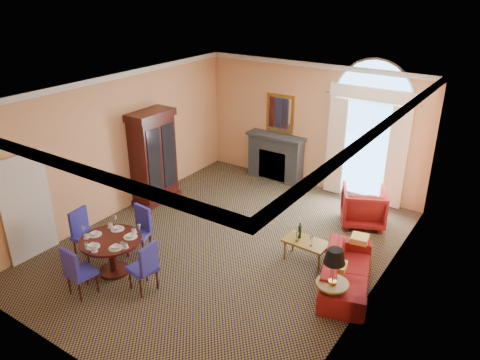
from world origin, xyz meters
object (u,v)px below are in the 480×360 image
Objects in this scene: dining_table at (111,247)px; coffee_table at (305,242)px; armoire at (153,158)px; sofa at (347,271)px; armchair at (363,206)px; side_table at (333,272)px.

coffee_table is (2.80, 2.34, -0.13)m from dining_table.
sofa is (5.27, -0.68, -0.79)m from armoire.
armchair is at bearing 81.44° from coffee_table.
dining_table is (1.50, -2.73, -0.55)m from armoire.
side_table is (0.63, -3.13, 0.32)m from armchair.
coffee_table is (4.30, -0.39, -0.67)m from armoire.
armoire reaches higher than side_table.
armoire is 1.11× the size of sofa.
side_table reaches higher than armchair.
coffee_table is 1.52m from side_table.
armoire is at bearing 164.57° from side_table.
dining_table is 0.56× the size of sofa.
armchair is 0.82× the size of side_table.
sofa is 2.42m from armchair.
sofa is at bearing -14.56° from coffee_table.
armchair is 1.07× the size of coffee_table.
armchair reaches higher than coffee_table.
dining_table is 3.65m from coffee_table.
coffee_table is at bearing 39.99° from dining_table.
armoire reaches higher than armchair.
sofa is at bearing 28.56° from dining_table.
sofa is 2.30× the size of coffee_table.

